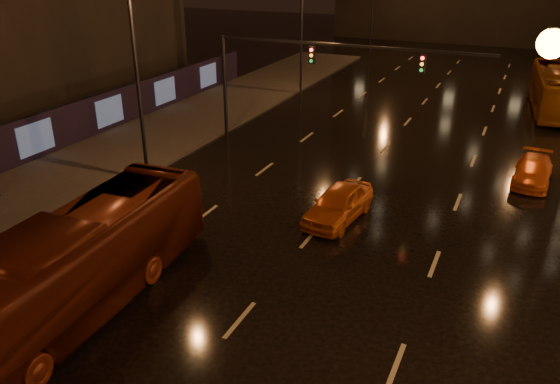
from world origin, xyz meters
The scene contains 8 objects.
ground centered at (0.00, 20.00, 0.00)m, with size 140.00×140.00×0.00m, color black.
sidewalk_left centered at (-13.50, 15.00, 0.07)m, with size 7.00×70.00×0.15m, color #38332D.
hoarding_left centered at (-17.20, 12.00, 1.25)m, with size 0.30×46.00×2.50m, color black.
traffic_signal centered at (-5.06, 20.00, 4.74)m, with size 15.31×0.32×6.20m.
bus_red centered at (-4.93, 2.26, 1.64)m, with size 2.76×11.78×3.28m, color #601D0D.
bus_curb centered at (8.89, 35.11, 1.55)m, with size 2.61×11.16×3.11m, color #8B460D.
taxi_near centered at (0.50, 12.00, 0.75)m, with size 1.77×4.39×1.50m, color #CF5813.
taxi_far centered at (8.00, 20.00, 0.61)m, with size 1.70×4.18×1.21m, color #D55514.
Camera 1 is at (7.04, -8.32, 10.72)m, focal length 35.00 mm.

